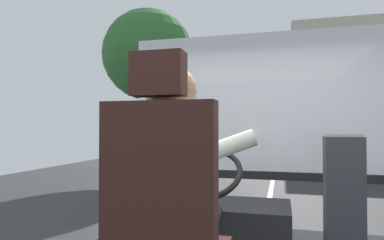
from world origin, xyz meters
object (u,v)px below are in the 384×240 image
Objects in this scene: steering_console at (218,226)px; bus_driver at (174,178)px; fare_box at (344,204)px; driver_seat at (166,230)px.

bus_driver is at bearing -90.00° from steering_console.
bus_driver is at bearing -132.05° from fare_box.
bus_driver is 0.88× the size of fare_box.
bus_driver reaches higher than fare_box.
steering_console is at bearing 90.00° from driver_seat.
steering_console is (-0.00, 1.21, -0.33)m from driver_seat.
bus_driver is at bearing 90.00° from driver_seat.
bus_driver reaches higher than steering_console.
driver_seat reaches higher than fare_box.
steering_console is 1.16× the size of fare_box.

